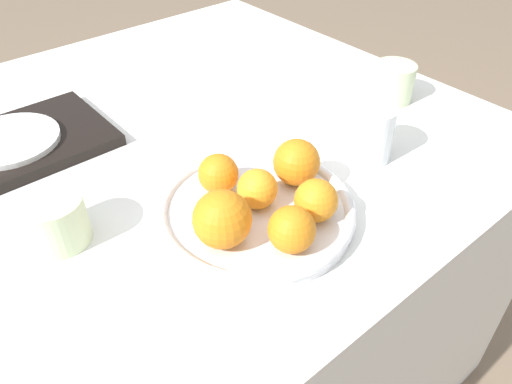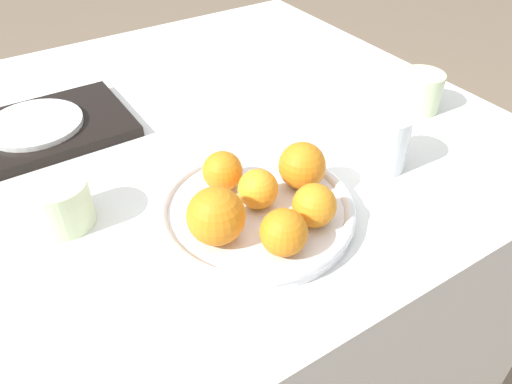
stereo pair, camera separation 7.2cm
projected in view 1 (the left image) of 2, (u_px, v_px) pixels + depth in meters
name	position (u px, v px, depth m)	size (l,w,h in m)	color
ground_plane	(173.00, 374.00, 1.35)	(12.00, 12.00, 0.00)	#7A6651
table	(155.00, 286.00, 1.12)	(1.31, 1.04, 0.73)	white
fruit_platter	(256.00, 210.00, 0.74)	(0.30, 0.30, 0.03)	silver
orange_0	(297.00, 162.00, 0.77)	(0.07, 0.07, 0.07)	orange
orange_1	(222.00, 219.00, 0.66)	(0.08, 0.08, 0.08)	orange
orange_2	(257.00, 189.00, 0.73)	(0.06, 0.06, 0.06)	orange
orange_3	(292.00, 230.00, 0.66)	(0.06, 0.06, 0.06)	orange
orange_4	(218.00, 174.00, 0.76)	(0.06, 0.06, 0.06)	orange
orange_5	(316.00, 200.00, 0.71)	(0.06, 0.06, 0.06)	orange
water_glass	(371.00, 133.00, 0.85)	(0.08, 0.08, 0.10)	silver
serving_tray	(12.00, 147.00, 0.88)	(0.33, 0.22, 0.02)	black
side_plate	(9.00, 140.00, 0.87)	(0.17, 0.17, 0.01)	white
cup_0	(393.00, 82.00, 1.02)	(0.08, 0.08, 0.08)	beige
cup_1	(56.00, 221.00, 0.69)	(0.09, 0.09, 0.07)	beige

